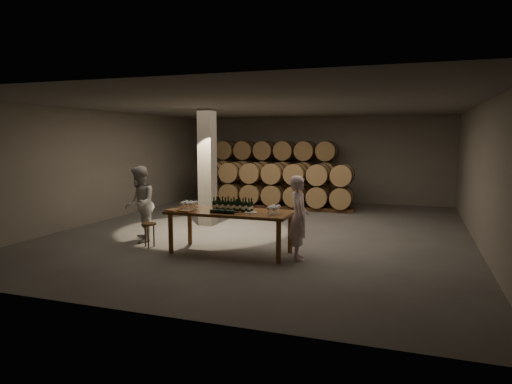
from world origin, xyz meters
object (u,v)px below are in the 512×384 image
(tasting_table, at_px, (230,216))
(person_man, at_px, (299,218))
(plate, at_px, (251,212))
(stool, at_px, (149,228))
(bottle_cluster, at_px, (233,206))
(notebook_near, at_px, (186,211))
(person_woman, at_px, (140,204))

(tasting_table, distance_m, person_man, 1.47)
(plate, height_order, stool, plate)
(bottle_cluster, relative_size, plate, 3.20)
(notebook_near, bearing_deg, stool, 169.74)
(bottle_cluster, xyz_separation_m, notebook_near, (-0.89, -0.40, -0.09))
(bottle_cluster, xyz_separation_m, person_woman, (-2.46, 0.31, -0.12))
(bottle_cluster, height_order, notebook_near, bottle_cluster)
(bottle_cluster, height_order, person_woman, person_woman)
(bottle_cluster, bearing_deg, tasting_table, 175.95)
(stool, bearing_deg, person_man, 1.79)
(tasting_table, bearing_deg, person_man, -0.76)
(tasting_table, height_order, person_woman, person_woman)
(tasting_table, relative_size, notebook_near, 9.64)
(notebook_near, relative_size, person_man, 0.16)
(person_woman, bearing_deg, person_man, 52.18)
(tasting_table, height_order, notebook_near, notebook_near)
(plate, height_order, notebook_near, notebook_near)
(notebook_near, bearing_deg, person_man, 14.02)
(plate, xyz_separation_m, person_woman, (-2.90, 0.40, -0.02))
(tasting_table, relative_size, person_man, 1.55)
(notebook_near, relative_size, stool, 0.50)
(notebook_near, bearing_deg, bottle_cluster, 28.95)
(tasting_table, distance_m, stool, 1.94)
(notebook_near, xyz_separation_m, person_woman, (-1.58, 0.72, -0.03))
(plate, distance_m, stool, 2.43)
(person_man, distance_m, person_woman, 3.90)
(tasting_table, xyz_separation_m, plate, (0.48, -0.09, 0.11))
(plate, distance_m, person_woman, 2.92)
(tasting_table, bearing_deg, bottle_cluster, -4.05)
(plate, height_order, person_woman, person_woman)
(stool, distance_m, person_woman, 0.80)
(plate, bearing_deg, person_woman, 172.09)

